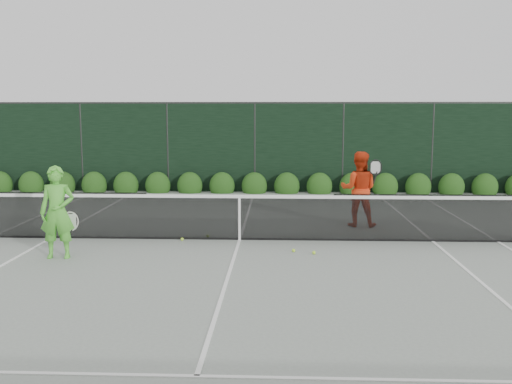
{
  "coord_description": "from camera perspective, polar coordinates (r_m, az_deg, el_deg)",
  "views": [
    {
      "loc": [
        0.85,
        -11.97,
        2.74
      ],
      "look_at": [
        0.34,
        0.3,
        1.0
      ],
      "focal_mm": 40.0,
      "sensor_mm": 36.0,
      "label": 1
    }
  ],
  "objects": [
    {
      "name": "hedge_row",
      "position": [
        19.3,
        -0.17,
        0.6
      ],
      "size": [
        31.66,
        0.65,
        0.94
      ],
      "color": "#193B10",
      "rests_on": "ground"
    },
    {
      "name": "player_woman",
      "position": [
        11.28,
        -19.24,
        -1.93
      ],
      "size": [
        0.69,
        0.49,
        1.74
      ],
      "rotation": [
        0.0,
        0.0,
        0.13
      ],
      "color": "#56C239",
      "rests_on": "ground"
    },
    {
      "name": "tennis_net",
      "position": [
        12.2,
        -1.77,
        -2.37
      ],
      "size": [
        12.9,
        0.1,
        1.07
      ],
      "color": "black",
      "rests_on": "ground"
    },
    {
      "name": "player_man",
      "position": [
        13.83,
        10.25,
        0.3
      ],
      "size": [
        1.0,
        0.83,
        1.8
      ],
      "rotation": [
        0.0,
        0.0,
        2.96
      ],
      "color": "red",
      "rests_on": "ground"
    },
    {
      "name": "ground",
      "position": [
        12.31,
        -1.65,
        -4.8
      ],
      "size": [
        80.0,
        80.0,
        0.0
      ],
      "primitive_type": "plane",
      "color": "gray",
      "rests_on": "ground"
    },
    {
      "name": "court_lines",
      "position": [
        12.31,
        -1.65,
        -4.77
      ],
      "size": [
        11.03,
        23.83,
        0.01
      ],
      "color": "white",
      "rests_on": "ground"
    },
    {
      "name": "windscreen_fence",
      "position": [
        9.38,
        -2.84,
        0.55
      ],
      "size": [
        32.0,
        21.07,
        3.06
      ],
      "color": "black",
      "rests_on": "ground"
    },
    {
      "name": "tennis_balls",
      "position": [
        11.77,
        -0.96,
        -5.23
      ],
      "size": [
        2.81,
        1.48,
        0.07
      ],
      "color": "#BDF235",
      "rests_on": "ground"
    }
  ]
}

